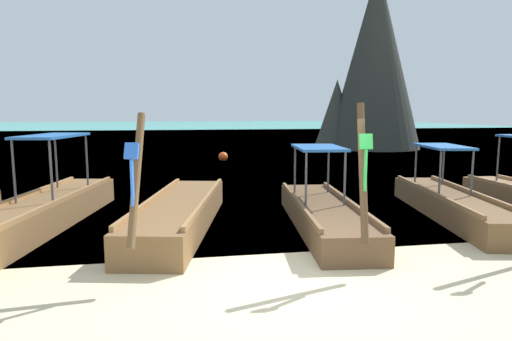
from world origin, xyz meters
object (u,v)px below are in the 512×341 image
object	(u,v)px
longtail_boat_turquoise_ribbon	(39,213)
longtail_boat_blue_ribbon	(180,214)
longtail_boat_pink_ribbon	(452,204)
longtail_boat_green_ribbon	(323,213)
karst_rock	(372,63)
mooring_buoy_near	(223,157)

from	to	relation	value
longtail_boat_turquoise_ribbon	longtail_boat_blue_ribbon	distance (m)	3.11
longtail_boat_blue_ribbon	longtail_boat_pink_ribbon	xyz separation A→B (m)	(6.66, -0.15, 0.02)
longtail_boat_turquoise_ribbon	longtail_boat_blue_ribbon	xyz separation A→B (m)	(3.08, -0.41, -0.05)
longtail_boat_blue_ribbon	longtail_boat_green_ribbon	bearing A→B (deg)	-9.60
longtail_boat_turquoise_ribbon	longtail_boat_blue_ribbon	bearing A→B (deg)	-7.51
longtail_boat_green_ribbon	karst_rock	distance (m)	23.97
karst_rock	longtail_boat_pink_ribbon	bearing A→B (deg)	-109.19
longtail_boat_green_ribbon	mooring_buoy_near	size ratio (longest dim) A/B	11.58
longtail_boat_turquoise_ribbon	longtail_boat_green_ribbon	distance (m)	6.35
longtail_boat_turquoise_ribbon	karst_rock	xyz separation A→B (m)	(16.82, 19.79, 5.72)
longtail_boat_turquoise_ribbon	longtail_boat_blue_ribbon	world-z (taller)	longtail_boat_blue_ribbon
longtail_boat_blue_ribbon	longtail_boat_turquoise_ribbon	bearing A→B (deg)	172.49
longtail_boat_pink_ribbon	mooring_buoy_near	world-z (taller)	longtail_boat_pink_ribbon
karst_rock	longtail_boat_turquoise_ribbon	bearing A→B (deg)	-130.35
longtail_boat_pink_ribbon	karst_rock	distance (m)	22.30
longtail_boat_green_ribbon	longtail_boat_pink_ribbon	size ratio (longest dim) A/B	0.94
longtail_boat_turquoise_ribbon	longtail_boat_green_ribbon	world-z (taller)	longtail_boat_green_ribbon
longtail_boat_turquoise_ribbon	karst_rock	world-z (taller)	karst_rock
longtail_boat_green_ribbon	longtail_boat_blue_ribbon	bearing A→B (deg)	170.40
longtail_boat_green_ribbon	karst_rock	world-z (taller)	karst_rock
mooring_buoy_near	karst_rock	bearing A→B (deg)	31.07
longtail_boat_turquoise_ribbon	karst_rock	size ratio (longest dim) A/B	0.55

